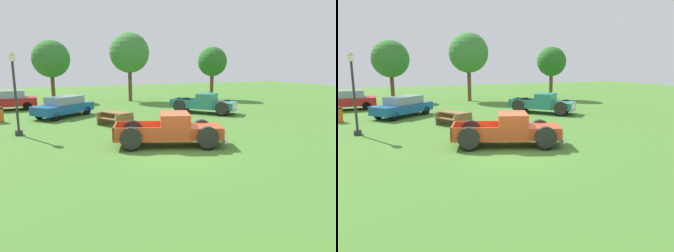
{
  "view_description": "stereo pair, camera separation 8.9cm",
  "coord_description": "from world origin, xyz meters",
  "views": [
    {
      "loc": [
        -5.35,
        -11.58,
        3.67
      ],
      "look_at": [
        0.05,
        0.99,
        0.9
      ],
      "focal_mm": 33.53,
      "sensor_mm": 36.0,
      "label": 1
    },
    {
      "loc": [
        -5.26,
        -11.61,
        3.67
      ],
      "look_at": [
        0.05,
        0.99,
        0.9
      ],
      "focal_mm": 33.53,
      "sensor_mm": 36.0,
      "label": 2
    }
  ],
  "objects": [
    {
      "name": "pickup_truck_behind_left",
      "position": [
        6.38,
        8.34,
        0.7
      ],
      "size": [
        4.48,
        4.65,
        1.46
      ],
      "color": "#2D8475",
      "rests_on": "ground_plane"
    },
    {
      "name": "pickup_truck_foreground",
      "position": [
        0.38,
        0.87,
        0.71
      ],
      "size": [
        5.15,
        3.28,
        1.48
      ],
      "color": "#D14723",
      "rests_on": "ground_plane"
    },
    {
      "name": "picnic_table",
      "position": [
        -0.97,
        6.65,
        0.49
      ],
      "size": [
        2.19,
        2.3,
        0.78
      ],
      "color": "olive",
      "rests_on": "ground_plane"
    },
    {
      "name": "ground_plane",
      "position": [
        0.0,
        0.0,
        0.0
      ],
      "size": [
        80.0,
        80.0,
        0.0
      ],
      "primitive_type": "plane",
      "color": "#477A2D"
    },
    {
      "name": "sedan_distant_b",
      "position": [
        -7.4,
        15.97,
        0.8
      ],
      "size": [
        4.62,
        1.96,
        1.53
      ],
      "color": "#B21E1E",
      "rests_on": "ground_plane"
    },
    {
      "name": "lamp_post_near",
      "position": [
        -6.19,
        5.91,
        2.18
      ],
      "size": [
        0.36,
        0.36,
        4.16
      ],
      "color": "#2D2D33",
      "rests_on": "ground_plane"
    },
    {
      "name": "oak_tree_east",
      "position": [
        11.33,
        16.04,
        3.75
      ],
      "size": [
        2.9,
        2.9,
        5.23
      ],
      "color": "brown",
      "rests_on": "ground_plane"
    },
    {
      "name": "oak_tree_west",
      "position": [
        3.32,
        17.91,
        4.58
      ],
      "size": [
        3.78,
        3.78,
        6.49
      ],
      "color": "brown",
      "rests_on": "ground_plane"
    },
    {
      "name": "sedan_distant_a",
      "position": [
        -3.49,
        10.91,
        0.74
      ],
      "size": [
        4.37,
        3.98,
        1.41
      ],
      "color": "#195699",
      "rests_on": "ground_plane"
    },
    {
      "name": "oak_tree_center",
      "position": [
        -3.58,
        20.57,
        4.01
      ],
      "size": [
        3.51,
        3.51,
        5.78
      ],
      "color": "brown",
      "rests_on": "ground_plane"
    }
  ]
}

